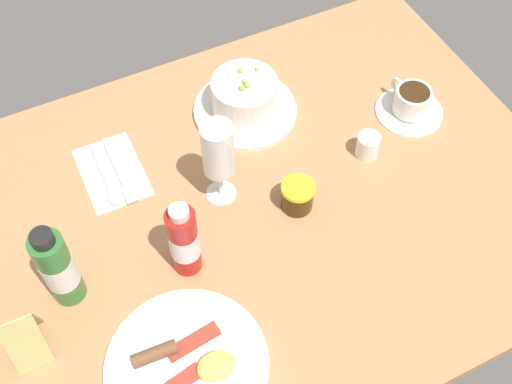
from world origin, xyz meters
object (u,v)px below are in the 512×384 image
Objects in this scene: sauce_bottle_green at (58,268)px; sauce_bottle_red at (184,241)px; jam_jar at (297,196)px; wine_glass at (218,153)px; menu_card at (23,335)px; creamer_jug at (368,145)px; porridge_bowl at (245,98)px; coffee_cup at (411,103)px; cutlery_setting at (113,174)px; breakfast_plate at (188,365)px.

sauce_bottle_green is 20.09cm from sauce_bottle_red.
wine_glass is at bearing -36.59° from jam_jar.
wine_glass and sauce_bottle_green have the same top height.
menu_card is (39.22, 14.02, -7.17)cm from wine_glass.
sauce_bottle_red is at bearing 10.25° from creamer_jug.
creamer_jug is 69.28cm from menu_card.
porridge_bowl is 60.10cm from menu_card.
menu_card is (51.90, 30.29, 0.92)cm from porridge_bowl.
coffee_cup is 32.86cm from jam_jar.
sauce_bottle_green is (43.62, 23.60, 4.43)cm from porridge_bowl.
sauce_bottle_green is at bearing 6.98° from coffee_cup.
cutlery_setting is 48.96cm from creamer_jug.
jam_jar is 0.60× the size of menu_card.
coffee_cup reaches higher than jam_jar.
wine_glass is (12.69, 16.27, 8.10)cm from porridge_bowl.
sauce_bottle_red is 19.54cm from breakfast_plate.
sauce_bottle_green is (14.23, 20.34, 8.23)cm from cutlery_setting.
cutlery_setting is 1.00× the size of sauce_bottle_red.
coffee_cup is at bearing 154.03° from porridge_bowl.
breakfast_plate is at bearing 121.75° from sauce_bottle_green.
breakfast_plate is at bearing 55.04° from porridge_bowl.
jam_jar reaches higher than breakfast_plate.
wine_glass is 0.72× the size of breakfast_plate.
menu_card is at bearing 19.67° from wine_glass.
porridge_bowl reaches higher than jam_jar.
sauce_bottle_green is at bearing 28.41° from porridge_bowl.
breakfast_plate is at bearing 25.94° from coffee_cup.
jam_jar is at bearing -173.70° from menu_card.
menu_card reaches higher than creamer_jug.
porridge_bowl is 36.48cm from sauce_bottle_red.
porridge_bowl is at bearing -151.59° from sauce_bottle_green.
menu_card is (68.46, 10.29, 2.47)cm from creamer_jug.
sauce_bottle_green is (73.56, 9.01, 5.93)cm from coffee_cup.
menu_card reaches higher than jam_jar.
cutlery_setting is 0.92× the size of sauce_bottle_green.
cutlery_setting is 25.82cm from sauce_bottle_red.
menu_card reaches higher than porridge_bowl.
jam_jar is 42.67cm from sauce_bottle_green.
jam_jar is (1.32, 24.71, -1.14)cm from porridge_bowl.
sauce_bottle_green reaches higher than porridge_bowl.
menu_card is (22.51, 27.04, 4.72)cm from cutlery_setting.
sauce_bottle_red is (11.20, 11.04, -4.30)cm from wine_glass.
wine_glass reaches higher than menu_card.
creamer_jug is (-16.56, 20.00, -1.54)cm from porridge_bowl.
breakfast_plate is (29.56, 19.47, -2.04)cm from jam_jar.
sauce_bottle_red is (53.83, 12.73, 5.30)cm from coffee_cup.
jam_jar is at bearing 86.93° from porridge_bowl.
sauce_bottle_green is (60.18, 3.60, 5.97)cm from creamer_jug.
sauce_bottle_red is at bearing -112.54° from breakfast_plate.
cutlery_setting is 35.43cm from jam_jar.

